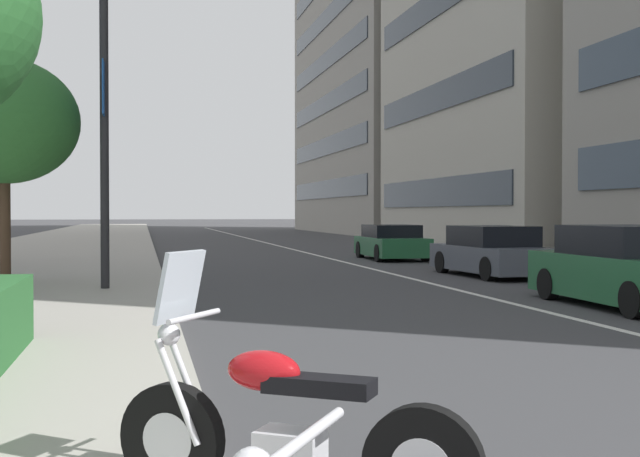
{
  "coord_description": "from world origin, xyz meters",
  "views": [
    {
      "loc": [
        -2.01,
        6.85,
        1.73
      ],
      "look_at": [
        16.25,
        2.85,
        1.36
      ],
      "focal_mm": 45.6,
      "sensor_mm": 36.0,
      "label": 1
    }
  ],
  "objects_px": {
    "car_mid_block_traffic": "(391,243)",
    "street_tree_mid_sidewalk": "(4,122)",
    "car_following_behind": "(629,269)",
    "street_lamp_with_banners": "(119,70)",
    "car_approaching_light": "(493,252)",
    "motorcycle_mid_row": "(284,431)"
  },
  "relations": [
    {
      "from": "car_following_behind",
      "to": "street_tree_mid_sidewalk",
      "type": "xyz_separation_m",
      "value": [
        4.77,
        11.48,
        2.92
      ]
    },
    {
      "from": "car_mid_block_traffic",
      "to": "street_tree_mid_sidewalk",
      "type": "relative_size",
      "value": 0.88
    },
    {
      "from": "car_following_behind",
      "to": "street_lamp_with_banners",
      "type": "xyz_separation_m",
      "value": [
        4.21,
        9.14,
        3.98
      ]
    },
    {
      "from": "car_following_behind",
      "to": "car_mid_block_traffic",
      "type": "height_order",
      "value": "car_following_behind"
    },
    {
      "from": "car_following_behind",
      "to": "street_lamp_with_banners",
      "type": "distance_m",
      "value": 10.82
    },
    {
      "from": "car_mid_block_traffic",
      "to": "street_tree_mid_sidewalk",
      "type": "bearing_deg",
      "value": 133.38
    },
    {
      "from": "street_lamp_with_banners",
      "to": "street_tree_mid_sidewalk",
      "type": "xyz_separation_m",
      "value": [
        0.56,
        2.34,
        -1.06
      ]
    },
    {
      "from": "car_mid_block_traffic",
      "to": "street_tree_mid_sidewalk",
      "type": "height_order",
      "value": "street_tree_mid_sidewalk"
    },
    {
      "from": "car_approaching_light",
      "to": "street_tree_mid_sidewalk",
      "type": "height_order",
      "value": "street_tree_mid_sidewalk"
    },
    {
      "from": "street_lamp_with_banners",
      "to": "motorcycle_mid_row",
      "type": "bearing_deg",
      "value": -174.29
    },
    {
      "from": "street_tree_mid_sidewalk",
      "to": "street_lamp_with_banners",
      "type": "bearing_deg",
      "value": -103.47
    },
    {
      "from": "car_approaching_light",
      "to": "street_lamp_with_banners",
      "type": "xyz_separation_m",
      "value": [
        -3.03,
        9.74,
        4.04
      ]
    },
    {
      "from": "car_approaching_light",
      "to": "street_lamp_with_banners",
      "type": "relative_size",
      "value": 0.58
    },
    {
      "from": "car_approaching_light",
      "to": "car_following_behind",
      "type": "bearing_deg",
      "value": 172.5
    },
    {
      "from": "car_following_behind",
      "to": "street_lamp_with_banners",
      "type": "height_order",
      "value": "street_lamp_with_banners"
    },
    {
      "from": "car_mid_block_traffic",
      "to": "street_lamp_with_banners",
      "type": "relative_size",
      "value": 0.56
    },
    {
      "from": "motorcycle_mid_row",
      "to": "street_lamp_with_banners",
      "type": "distance_m",
      "value": 13.52
    },
    {
      "from": "street_lamp_with_banners",
      "to": "street_tree_mid_sidewalk",
      "type": "height_order",
      "value": "street_lamp_with_banners"
    },
    {
      "from": "car_mid_block_traffic",
      "to": "street_lamp_with_banners",
      "type": "bearing_deg",
      "value": 141.2
    },
    {
      "from": "car_mid_block_traffic",
      "to": "street_lamp_with_banners",
      "type": "xyz_separation_m",
      "value": [
        -11.08,
        9.4,
        4.07
      ]
    },
    {
      "from": "car_approaching_light",
      "to": "street_lamp_with_banners",
      "type": "height_order",
      "value": "street_lamp_with_banners"
    },
    {
      "from": "car_mid_block_traffic",
      "to": "car_approaching_light",
      "type": "bearing_deg",
      "value": -176.03
    }
  ]
}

